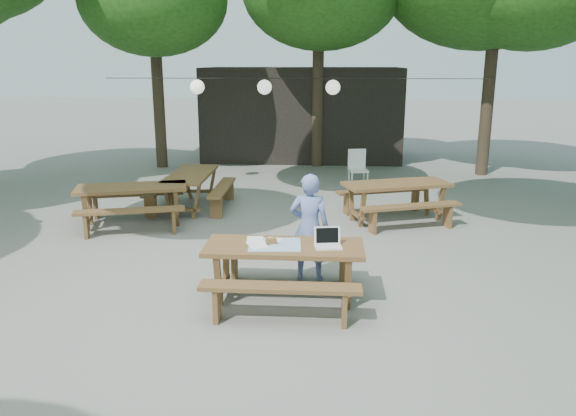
{
  "coord_description": "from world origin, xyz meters",
  "views": [
    {
      "loc": [
        1.27,
        -7.36,
        3.0
      ],
      "look_at": [
        0.76,
        0.04,
        1.05
      ],
      "focal_mm": 35.0,
      "sensor_mm": 36.0,
      "label": 1
    }
  ],
  "objects_px": {
    "main_picnic_table": "(284,272)",
    "plastic_chair": "(358,176)",
    "picnic_table_nw": "(133,205)",
    "woman": "(309,227)"
  },
  "relations": [
    {
      "from": "main_picnic_table",
      "to": "woman",
      "type": "xyz_separation_m",
      "value": [
        0.29,
        0.77,
        0.37
      ]
    },
    {
      "from": "picnic_table_nw",
      "to": "main_picnic_table",
      "type": "bearing_deg",
      "value": -61.52
    },
    {
      "from": "picnic_table_nw",
      "to": "plastic_chair",
      "type": "distance_m",
      "value": 5.73
    },
    {
      "from": "woman",
      "to": "plastic_chair",
      "type": "height_order",
      "value": "woman"
    },
    {
      "from": "picnic_table_nw",
      "to": "plastic_chair",
      "type": "xyz_separation_m",
      "value": [
        4.38,
        3.69,
        -0.13
      ]
    },
    {
      "from": "main_picnic_table",
      "to": "plastic_chair",
      "type": "bearing_deg",
      "value": 79.39
    },
    {
      "from": "picnic_table_nw",
      "to": "woman",
      "type": "bearing_deg",
      "value": -51.23
    },
    {
      "from": "woman",
      "to": "picnic_table_nw",
      "type": "bearing_deg",
      "value": -30.79
    },
    {
      "from": "plastic_chair",
      "to": "woman",
      "type": "bearing_deg",
      "value": -108.79
    },
    {
      "from": "picnic_table_nw",
      "to": "woman",
      "type": "xyz_separation_m",
      "value": [
        3.38,
        -2.45,
        0.37
      ]
    }
  ]
}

